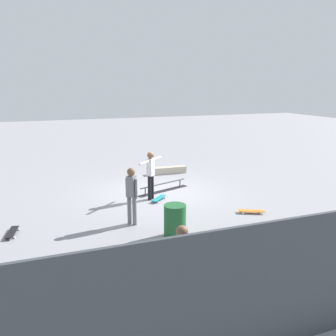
{
  "coord_description": "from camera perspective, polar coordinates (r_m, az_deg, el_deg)",
  "views": [
    {
      "loc": [
        3.99,
        11.73,
        3.87
      ],
      "look_at": [
        -0.27,
        0.39,
        1.0
      ],
      "focal_mm": 37.42,
      "sensor_mm": 36.0,
      "label": 1
    }
  ],
  "objects": [
    {
      "name": "loose_skateboard_black",
      "position": [
        10.31,
        -24.06,
        -9.5
      ],
      "size": [
        0.35,
        0.82,
        0.09
      ],
      "rotation": [
        0.0,
        0.0,
        4.55
      ],
      "color": "black",
      "rests_on": "ground_plane"
    },
    {
      "name": "ground_plane",
      "position": [
        12.98,
        -1.71,
        -4.02
      ],
      "size": [
        60.0,
        60.0,
        0.0
      ],
      "primitive_type": "plane",
      "color": "gray"
    },
    {
      "name": "skate_ledge",
      "position": [
        15.7,
        0.08,
        -0.36
      ],
      "size": [
        1.62,
        0.42,
        0.31
      ],
      "primitive_type": "cube",
      "rotation": [
        0.0,
        0.0,
        -0.04
      ],
      "color": "#B2A893",
      "rests_on": "ground_plane"
    },
    {
      "name": "bystander_grey_shirt",
      "position": [
        9.86,
        -5.95,
        -4.06
      ],
      "size": [
        0.32,
        0.32,
        1.65
      ],
      "rotation": [
        0.0,
        0.0,
        2.36
      ],
      "color": "slate",
      "rests_on": "ground_plane"
    },
    {
      "name": "skateboard_main",
      "position": [
        12.11,
        -1.48,
        -4.94
      ],
      "size": [
        0.71,
        0.7,
        0.09
      ],
      "rotation": [
        0.0,
        0.0,
        3.91
      ],
      "color": "teal",
      "rests_on": "ground_plane"
    },
    {
      "name": "loose_skateboard_orange",
      "position": [
        11.22,
        13.44,
        -6.83
      ],
      "size": [
        0.81,
        0.53,
        0.09
      ],
      "rotation": [
        0.0,
        0.0,
        5.83
      ],
      "color": "orange",
      "rests_on": "ground_plane"
    },
    {
      "name": "back_fence",
      "position": [
        6.13,
        24.38,
        -15.53
      ],
      "size": [
        24.0,
        0.06,
        2.06
      ],
      "primitive_type": "cube",
      "color": "#383D42",
      "rests_on": "ground_plane"
    },
    {
      "name": "bystander_red_shirt",
      "position": [
        6.27,
        2.26,
        -15.1
      ],
      "size": [
        0.36,
        0.22,
        1.57
      ],
      "rotation": [
        0.0,
        0.0,
        6.06
      ],
      "color": "brown",
      "rests_on": "ground_plane"
    },
    {
      "name": "grind_rail",
      "position": [
        13.12,
        -0.77,
        -3.21
      ],
      "size": [
        2.21,
        0.98,
        0.32
      ],
      "rotation": [
        0.0,
        0.0,
        0.34
      ],
      "color": "black",
      "rests_on": "ground_plane"
    },
    {
      "name": "skater_main",
      "position": [
        11.97,
        -2.84,
        -0.67
      ],
      "size": [
        1.07,
        0.95,
        1.68
      ],
      "rotation": [
        0.0,
        0.0,
        0.72
      ],
      "color": "black",
      "rests_on": "ground_plane"
    },
    {
      "name": "trash_bin",
      "position": [
        9.18,
        1.14,
        -8.63
      ],
      "size": [
        0.58,
        0.58,
        0.87
      ],
      "primitive_type": "cylinder",
      "color": "#1E592D",
      "rests_on": "ground_plane"
    }
  ]
}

